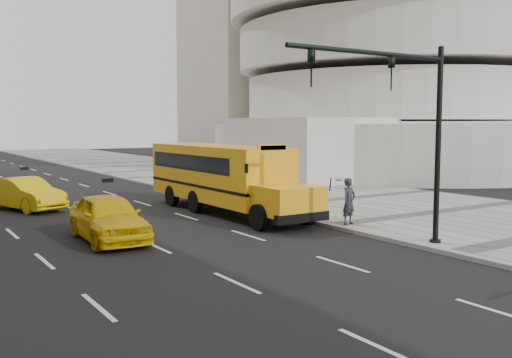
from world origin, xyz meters
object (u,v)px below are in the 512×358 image
taxi_near (108,217)px  pedestrian (349,201)px  taxi_far (25,194)px  school_bus (221,173)px  traffic_signal (408,120)px

taxi_near → pedestrian: 8.88m
taxi_far → pedestrian: 15.02m
school_bus → traffic_signal: (0.69, -10.39, 2.33)m
taxi_far → pedestrian: bearing=-71.6°
school_bus → taxi_far: school_bus is taller
school_bus → traffic_signal: bearing=-86.2°
taxi_near → pedestrian: bearing=-15.1°
traffic_signal → pedestrian: bearing=72.0°
pedestrian → traffic_signal: (-1.30, -4.00, 3.05)m
taxi_near → traffic_signal: 10.36m
taxi_far → school_bus: bearing=-56.1°
taxi_far → traffic_signal: bearing=-83.0°
taxi_far → pedestrian: pedestrian is taller
taxi_near → pedestrian: size_ratio=2.64×
school_bus → traffic_signal: size_ratio=1.81×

